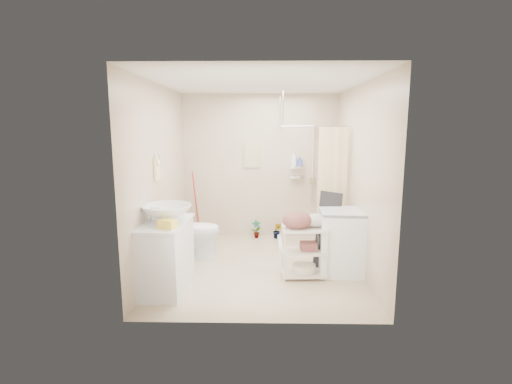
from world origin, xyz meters
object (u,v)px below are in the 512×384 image
vanity (166,255)px  laundry_rack (304,248)px  washing_machine (341,241)px  toilet (193,230)px

vanity → laundry_rack: bearing=14.4°
vanity → laundry_rack: (1.77, 0.39, -0.02)m
washing_machine → toilet: bearing=167.2°
toilet → washing_machine: 2.27m
vanity → laundry_rack: 1.81m
toilet → laundry_rack: (1.65, -0.81, -0.01)m
washing_machine → laundry_rack: (-0.53, -0.19, -0.03)m
toilet → laundry_rack: size_ratio=1.01×
toilet → laundry_rack: 1.84m
vanity → laundry_rack: vanity is taller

